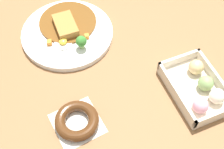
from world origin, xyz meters
name	(u,v)px	position (x,y,z in m)	size (l,w,h in m)	color
ground_plane	(113,65)	(0.00, 0.00, 0.00)	(1.60, 1.60, 0.00)	brown
curry_plate	(68,32)	(0.16, 0.09, 0.01)	(0.29, 0.29, 0.06)	white
donut_box	(199,88)	(-0.18, -0.18, 0.02)	(0.20, 0.14, 0.06)	beige
chocolate_ring_donut	(77,121)	(-0.14, 0.16, 0.02)	(0.13, 0.13, 0.03)	white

